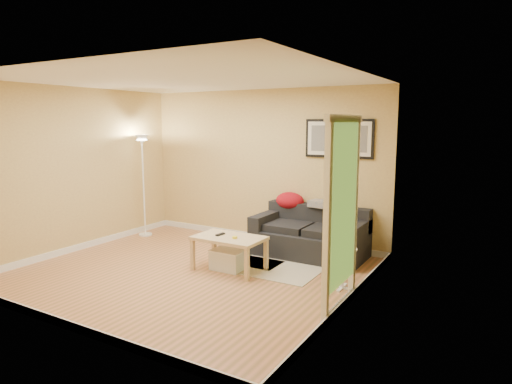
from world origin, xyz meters
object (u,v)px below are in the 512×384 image
at_px(floor_lamp, 144,188).
at_px(side_table, 343,268).
at_px(coffee_table, 229,253).
at_px(book_stack, 343,245).
at_px(sofa, 309,232).
at_px(storage_bin, 228,259).

bearing_deg(floor_lamp, side_table, -10.25).
bearing_deg(side_table, coffee_table, -175.69).
relative_size(book_stack, floor_lamp, 0.12).
distance_m(sofa, storage_bin, 1.39).
bearing_deg(sofa, book_stack, -49.59).
relative_size(coffee_table, storage_bin, 2.05).
relative_size(storage_bin, book_stack, 2.17).
bearing_deg(book_stack, floor_lamp, 169.43).
height_order(sofa, book_stack, sofa).
distance_m(book_stack, floor_lamp, 4.09).
relative_size(side_table, floor_lamp, 0.28).
bearing_deg(book_stack, storage_bin, -176.48).
bearing_deg(storage_bin, side_table, 3.65).
relative_size(coffee_table, floor_lamp, 0.52).
xyz_separation_m(coffee_table, floor_lamp, (-2.41, 0.85, 0.63)).
height_order(side_table, book_stack, book_stack).
relative_size(storage_bin, side_table, 0.91).
distance_m(sofa, book_stack, 1.41).
relative_size(sofa, book_stack, 7.84).
bearing_deg(floor_lamp, coffee_table, -19.35).
bearing_deg(side_table, book_stack, 142.29).
bearing_deg(sofa, side_table, -49.50).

